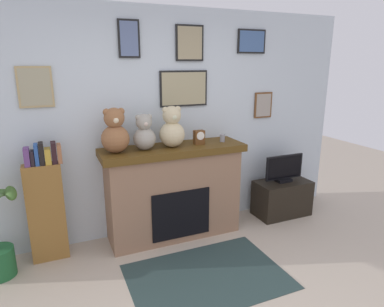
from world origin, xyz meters
TOP-DOWN VIEW (x-y plane):
  - back_wall at (0.00, 2.00)m, footprint 5.20×0.15m
  - fireplace at (0.17, 1.70)m, footprint 1.63×0.54m
  - bookshelf at (-1.19, 1.74)m, footprint 0.38×0.16m
  - tv_stand at (1.70, 1.64)m, footprint 0.73×0.40m
  - television at (1.70, 1.64)m, footprint 0.56×0.14m
  - area_rug at (0.17, 0.78)m, footprint 1.49×1.03m
  - candle_jar at (0.79, 1.68)m, footprint 0.06×0.06m
  - mantel_clock at (0.49, 1.68)m, footprint 0.12×0.09m
  - teddy_bear_grey at (-0.46, 1.68)m, footprint 0.29×0.29m
  - teddy_bear_tan at (-0.16, 1.68)m, footprint 0.24×0.24m
  - teddy_bear_brown at (0.16, 1.68)m, footprint 0.28×0.28m

SIDE VIEW (x-z plane):
  - area_rug at x=0.17m, z-range 0.00..0.01m
  - tv_stand at x=1.70m, z-range 0.00..0.47m
  - fireplace at x=0.17m, z-range 0.01..1.10m
  - bookshelf at x=-1.19m, z-range -0.04..1.21m
  - television at x=1.70m, z-range 0.46..0.83m
  - candle_jar at x=0.79m, z-range 1.09..1.18m
  - mantel_clock at x=0.49m, z-range 1.09..1.25m
  - teddy_bear_tan at x=-0.16m, z-range 1.07..1.46m
  - teddy_bear_brown at x=0.16m, z-range 1.07..1.52m
  - teddy_bear_grey at x=-0.46m, z-range 1.07..1.54m
  - back_wall at x=0.00m, z-range 0.01..2.61m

